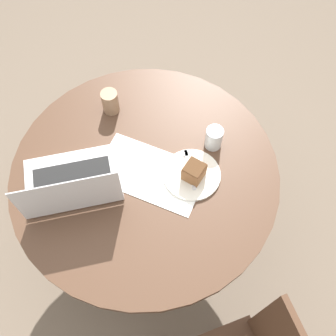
% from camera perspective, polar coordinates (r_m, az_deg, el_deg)
% --- Properties ---
extents(ground_plane, '(12.00, 12.00, 0.00)m').
position_cam_1_polar(ground_plane, '(2.16, -2.38, -9.62)').
color(ground_plane, '#6B5B4C').
extents(dining_table, '(1.02, 1.02, 0.74)m').
position_cam_1_polar(dining_table, '(1.63, -3.12, -3.14)').
color(dining_table, '#4C3323').
rests_on(dining_table, ground_plane).
extents(paper_document, '(0.41, 0.24, 0.00)m').
position_cam_1_polar(paper_document, '(1.48, -2.64, -0.87)').
color(paper_document, white).
rests_on(paper_document, dining_table).
extents(plate, '(0.22, 0.22, 0.01)m').
position_cam_1_polar(plate, '(1.47, 3.46, -0.97)').
color(plate, silver).
rests_on(plate, dining_table).
extents(cake_slice, '(0.08, 0.08, 0.07)m').
position_cam_1_polar(cake_slice, '(1.43, 3.79, -0.52)').
color(cake_slice, brown).
rests_on(cake_slice, plate).
extents(fork, '(0.12, 0.15, 0.00)m').
position_cam_1_polar(fork, '(1.48, 3.06, 0.43)').
color(fork, silver).
rests_on(fork, plate).
extents(coffee_glass, '(0.07, 0.07, 0.10)m').
position_cam_1_polar(coffee_glass, '(1.61, -8.38, 9.49)').
color(coffee_glass, '#997556').
rests_on(coffee_glass, dining_table).
extents(water_glass, '(0.07, 0.07, 0.10)m').
position_cam_1_polar(water_glass, '(1.51, 6.67, 4.36)').
color(water_glass, silver).
rests_on(water_glass, dining_table).
extents(laptop, '(0.42, 0.41, 0.22)m').
position_cam_1_polar(laptop, '(1.46, -13.74, -2.20)').
color(laptop, silver).
rests_on(laptop, dining_table).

